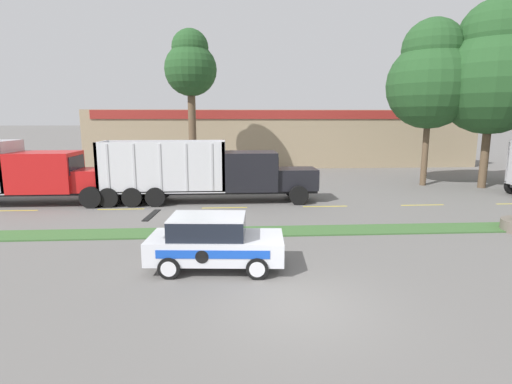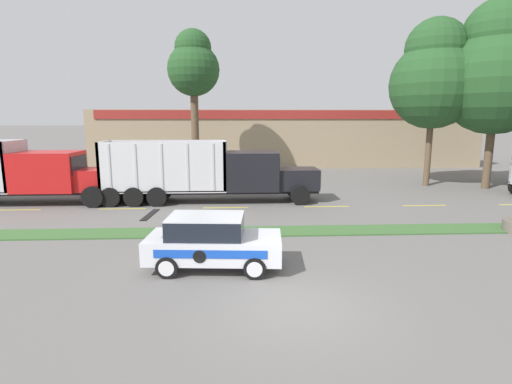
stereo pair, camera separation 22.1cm
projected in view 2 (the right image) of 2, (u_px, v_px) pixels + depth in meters
The scene contains 14 objects.
ground_plane at pixel (296, 307), 9.99m from camera, with size 600.00×600.00×0.00m, color slate.
grass_verge at pixel (272, 231), 16.60m from camera, with size 120.00×1.47×0.06m, color #3D6633.
centre_line_2 at pixel (17, 210), 20.63m from camera, with size 2.40×0.14×0.01m, color yellow.
centre_line_3 at pixel (123, 209), 20.89m from camera, with size 2.40×0.14×0.01m, color yellow.
centre_line_4 at pixel (226, 208), 21.15m from camera, with size 2.40×0.14×0.01m, color yellow.
centre_line_5 at pixel (326, 207), 21.42m from camera, with size 2.40×0.14×0.01m, color yellow.
centre_line_6 at pixel (425, 205), 21.68m from camera, with size 2.40×0.14×0.01m, color yellow.
dump_truck_lead at pixel (226, 175), 22.49m from camera, with size 12.01×2.58×3.44m.
dump_truck_trail at pixel (25, 175), 21.93m from camera, with size 11.90×2.80×3.50m.
rally_car at pixel (212, 241), 12.46m from camera, with size 4.29×2.21×1.72m.
store_building_backdrop at pixel (282, 137), 43.24m from camera, with size 37.43×12.10×5.49m.
tree_behind_left at pixel (434, 76), 26.91m from camera, with size 5.85×5.85×11.27m.
tree_behind_right at pixel (497, 70), 25.76m from camera, with size 6.88×6.88×12.23m.
tree_behind_far_right at pixel (193, 66), 30.61m from camera, with size 4.01×4.01×11.38m.
Camera 2 is at (-1.47, -9.25, 4.63)m, focal length 28.00 mm.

